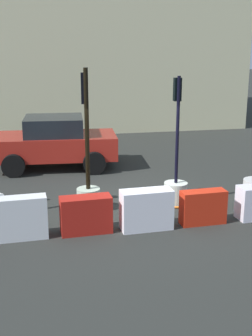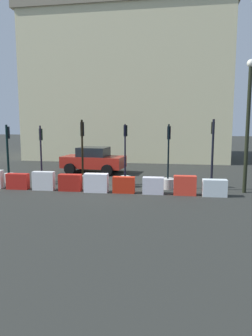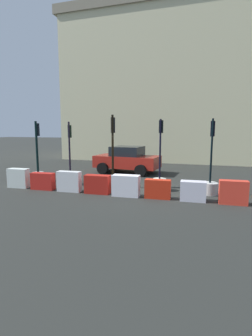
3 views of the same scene
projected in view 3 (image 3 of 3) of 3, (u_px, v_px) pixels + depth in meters
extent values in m
plane|color=#272926|center=(135.00, 189.00, 12.38)|extent=(120.00, 120.00, 0.00)
cylinder|color=#A8B0AD|center=(38.00, 177.00, 14.10)|extent=(0.56, 0.56, 0.51)
cylinder|color=black|center=(37.00, 147.00, 13.86)|extent=(0.12, 0.12, 2.67)
cube|color=black|center=(37.00, 130.00, 13.85)|extent=(0.17, 0.15, 0.66)
sphere|color=red|center=(38.00, 125.00, 13.90)|extent=(0.10, 0.10, 0.10)
sphere|color=orange|center=(38.00, 130.00, 13.93)|extent=(0.10, 0.10, 0.10)
sphere|color=green|center=(39.00, 134.00, 13.97)|extent=(0.10, 0.10, 0.10)
cylinder|color=silver|center=(70.00, 179.00, 13.37)|extent=(0.61, 0.61, 0.51)
cylinder|color=black|center=(69.00, 148.00, 13.14)|extent=(0.09, 0.09, 2.62)
cube|color=black|center=(70.00, 131.00, 13.12)|extent=(0.17, 0.15, 0.62)
sphere|color=red|center=(70.00, 127.00, 13.17)|extent=(0.09, 0.09, 0.09)
sphere|color=orange|center=(70.00, 131.00, 13.20)|extent=(0.09, 0.09, 0.09)
sphere|color=green|center=(70.00, 135.00, 13.23)|extent=(0.09, 0.09, 0.09)
cylinder|color=#A9B6A1|center=(113.00, 182.00, 12.69)|extent=(0.57, 0.57, 0.55)
cylinder|color=black|center=(113.00, 146.00, 12.44)|extent=(0.11, 0.11, 2.88)
cube|color=black|center=(113.00, 125.00, 12.41)|extent=(0.17, 0.16, 0.72)
sphere|color=red|center=(113.00, 120.00, 12.46)|extent=(0.10, 0.10, 0.10)
sphere|color=orange|center=(113.00, 125.00, 12.49)|extent=(0.10, 0.10, 0.10)
sphere|color=green|center=(113.00, 130.00, 12.53)|extent=(0.10, 0.10, 0.10)
cylinder|color=beige|center=(159.00, 184.00, 12.08)|extent=(0.60, 0.60, 0.55)
cylinder|color=black|center=(160.00, 149.00, 11.84)|extent=(0.08, 0.08, 2.67)
cube|color=black|center=(161.00, 127.00, 11.79)|extent=(0.18, 0.15, 0.56)
sphere|color=red|center=(162.00, 122.00, 11.85)|extent=(0.11, 0.11, 0.11)
sphere|color=orange|center=(161.00, 127.00, 11.88)|extent=(0.11, 0.11, 0.11)
sphere|color=green|center=(161.00, 131.00, 11.91)|extent=(0.11, 0.11, 0.11)
torus|color=orange|center=(159.00, 190.00, 12.11)|extent=(0.87, 0.87, 0.06)
cylinder|color=beige|center=(210.00, 188.00, 11.34)|extent=(0.70, 0.70, 0.51)
cylinder|color=black|center=(212.00, 151.00, 11.10)|extent=(0.08, 0.08, 2.71)
cube|color=black|center=(213.00, 129.00, 11.06)|extent=(0.18, 0.14, 0.64)
sphere|color=red|center=(213.00, 124.00, 11.11)|extent=(0.11, 0.11, 0.11)
sphere|color=orange|center=(213.00, 129.00, 11.14)|extent=(0.11, 0.11, 0.11)
sphere|color=green|center=(213.00, 134.00, 11.17)|extent=(0.11, 0.11, 0.11)
cube|color=silver|center=(19.00, 178.00, 12.64)|extent=(1.03, 0.46, 0.91)
cube|color=red|center=(43.00, 181.00, 12.23)|extent=(1.11, 0.44, 0.78)
cube|color=silver|center=(69.00, 181.00, 11.83)|extent=(1.09, 0.42, 0.91)
cube|color=#AE1D14|center=(97.00, 184.00, 11.48)|extent=(1.12, 0.49, 0.81)
cube|color=white|center=(126.00, 186.00, 11.01)|extent=(1.15, 0.51, 0.89)
cube|color=red|center=(158.00, 189.00, 10.66)|extent=(1.05, 0.40, 0.78)
cube|color=silver|center=(193.00, 191.00, 10.30)|extent=(0.99, 0.51, 0.78)
cube|color=red|center=(233.00, 192.00, 9.83)|extent=(1.04, 0.42, 0.90)
cube|color=maroon|center=(127.00, 161.00, 16.79)|extent=(4.14, 2.19, 0.74)
cube|color=black|center=(127.00, 151.00, 16.69)|extent=(1.97, 1.80, 0.59)
cylinder|color=black|center=(103.00, 168.00, 16.38)|extent=(0.73, 0.33, 0.71)
cylinder|color=black|center=(116.00, 164.00, 18.22)|extent=(0.73, 0.33, 0.71)
cylinder|color=black|center=(141.00, 171.00, 15.46)|extent=(0.73, 0.33, 0.71)
cylinder|color=black|center=(150.00, 166.00, 17.30)|extent=(0.73, 0.33, 0.71)
cube|color=beige|center=(165.00, 92.00, 24.81)|extent=(17.33, 8.64, 12.38)
cube|color=gray|center=(167.00, 17.00, 23.83)|extent=(18.02, 8.99, 0.80)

